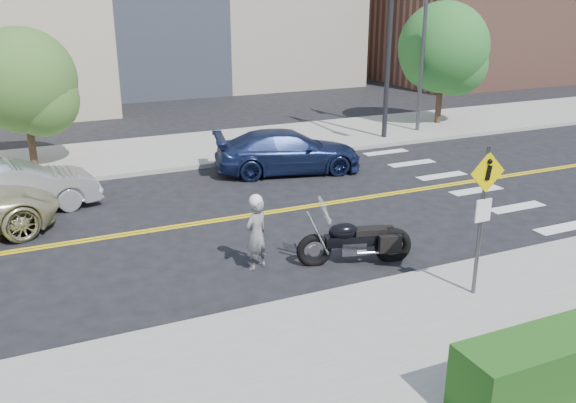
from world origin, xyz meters
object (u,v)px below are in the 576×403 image
(motorcycle, at_px, (356,231))
(parked_car_silver, at_px, (14,188))
(motorcyclist, at_px, (256,232))
(parked_car_blue, at_px, (288,151))
(pedestrian_sign, at_px, (483,207))

(motorcycle, xyz_separation_m, parked_car_silver, (-6.89, 6.62, -0.05))
(motorcyclist, height_order, motorcycle, motorcyclist)
(parked_car_silver, xyz_separation_m, parked_car_blue, (8.49, 0.64, -0.01))
(pedestrian_sign, bearing_deg, parked_car_blue, 88.06)
(pedestrian_sign, distance_m, parked_car_blue, 9.84)
(parked_car_silver, height_order, parked_car_blue, parked_car_silver)
(pedestrian_sign, xyz_separation_m, motorcyclist, (-3.40, 3.11, -1.10))
(parked_car_blue, bearing_deg, parked_car_silver, 106.43)
(motorcyclist, distance_m, parked_car_blue, 7.62)
(pedestrian_sign, xyz_separation_m, parked_car_blue, (0.33, 9.75, -1.25))
(motorcyclist, distance_m, motorcycle, 2.22)
(pedestrian_sign, relative_size, parked_car_silver, 0.68)
(pedestrian_sign, relative_size, motorcycle, 1.18)
(motorcyclist, xyz_separation_m, motorcycle, (2.13, -0.62, -0.09))
(pedestrian_sign, distance_m, parked_car_silver, 12.29)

